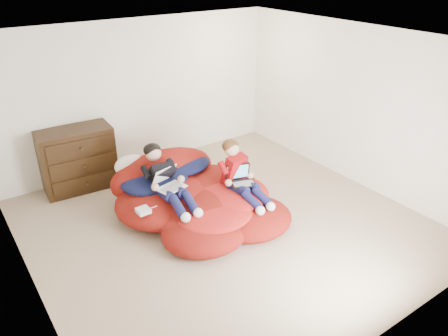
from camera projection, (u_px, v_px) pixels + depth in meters
room_shell at (225, 211)px, 6.02m from camera, size 5.10×5.10×2.77m
dresser at (78, 159)px, 6.85m from camera, size 1.15×0.66×1.00m
beanbag_pile at (195, 198)px, 6.27m from camera, size 2.21×2.31×0.84m
cream_pillow at (130, 165)px, 6.39m from camera, size 0.47×0.30×0.30m
older_boy at (165, 177)px, 5.95m from camera, size 0.35×1.22×0.69m
younger_boy at (240, 172)px, 6.10m from camera, size 0.37×0.99×0.78m
laptop_white at (168, 182)px, 5.90m from camera, size 0.41×0.45×0.25m
laptop_black at (241, 178)px, 6.12m from camera, size 0.41×0.37×0.26m
power_adapter at (143, 211)px, 5.65m from camera, size 0.16×0.16×0.06m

